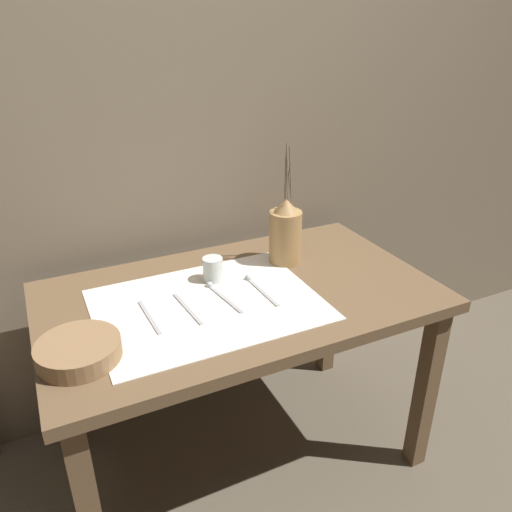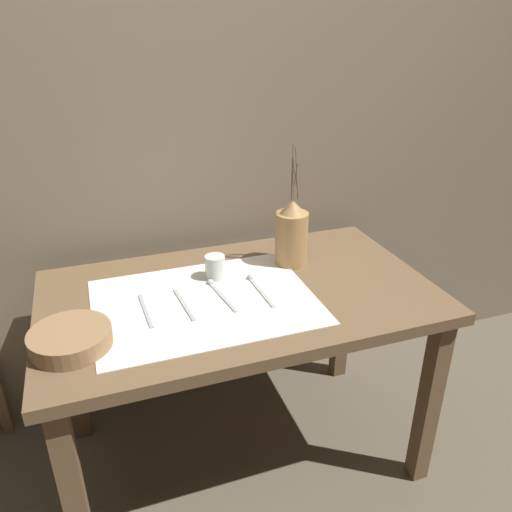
{
  "view_description": "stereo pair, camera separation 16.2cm",
  "coord_description": "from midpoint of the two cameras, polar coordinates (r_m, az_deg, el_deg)",
  "views": [
    {
      "loc": [
        -0.57,
        -1.32,
        1.55
      ],
      "look_at": [
        0.06,
        0.0,
        0.85
      ],
      "focal_mm": 35.0,
      "sensor_mm": 36.0,
      "label": 1
    },
    {
      "loc": [
        -0.42,
        -1.38,
        1.55
      ],
      "look_at": [
        0.06,
        0.0,
        0.85
      ],
      "focal_mm": 35.0,
      "sensor_mm": 36.0,
      "label": 2
    }
  ],
  "objects": [
    {
      "name": "ground_plane",
      "position": [
        2.11,
        -3.91,
        -21.56
      ],
      "size": [
        12.0,
        12.0,
        0.0
      ],
      "primitive_type": "plane",
      "color": "brown"
    },
    {
      "name": "stone_wall_back",
      "position": [
        1.93,
        -10.62,
        14.82
      ],
      "size": [
        7.0,
        0.06,
        2.4
      ],
      "color": "#7A6B56",
      "rests_on": "ground_plane"
    },
    {
      "name": "wooden_table",
      "position": [
        1.7,
        -4.54,
        -6.94
      ],
      "size": [
        1.29,
        0.75,
        0.73
      ],
      "color": "brown",
      "rests_on": "ground_plane"
    },
    {
      "name": "linen_cloth",
      "position": [
        1.6,
        -8.46,
        -5.57
      ],
      "size": [
        0.69,
        0.52,
        0.0
      ],
      "color": "silver",
      "rests_on": "wooden_table"
    },
    {
      "name": "pitcher_with_flowers",
      "position": [
        1.81,
        0.81,
        2.59
      ],
      "size": [
        0.12,
        0.12,
        0.44
      ],
      "color": "#A87F4C",
      "rests_on": "wooden_table"
    },
    {
      "name": "wooden_bowl",
      "position": [
        1.44,
        -22.74,
        -10.08
      ],
      "size": [
        0.22,
        0.22,
        0.05
      ],
      "color": "#8E6B47",
      "rests_on": "wooden_table"
    },
    {
      "name": "glass_tumbler_near",
      "position": [
        1.71,
        -7.67,
        -1.57
      ],
      "size": [
        0.07,
        0.07,
        0.08
      ],
      "color": "silver",
      "rests_on": "wooden_table"
    },
    {
      "name": "fork_outer",
      "position": [
        1.57,
        -15.05,
        -6.81
      ],
      "size": [
        0.02,
        0.21,
        0.0
      ],
      "color": "#A8A8AD",
      "rests_on": "wooden_table"
    },
    {
      "name": "fork_inner",
      "position": [
        1.58,
        -10.79,
        -5.99
      ],
      "size": [
        0.03,
        0.21,
        0.0
      ],
      "color": "#A8A8AD",
      "rests_on": "wooden_table"
    },
    {
      "name": "spoon_outer",
      "position": [
        1.66,
        -7.45,
        -4.01
      ],
      "size": [
        0.05,
        0.22,
        0.02
      ],
      "color": "#A8A8AD",
      "rests_on": "wooden_table"
    },
    {
      "name": "spoon_inner",
      "position": [
        1.69,
        -2.99,
        -3.23
      ],
      "size": [
        0.03,
        0.22,
        0.02
      ],
      "color": "#A8A8AD",
      "rests_on": "wooden_table"
    }
  ]
}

